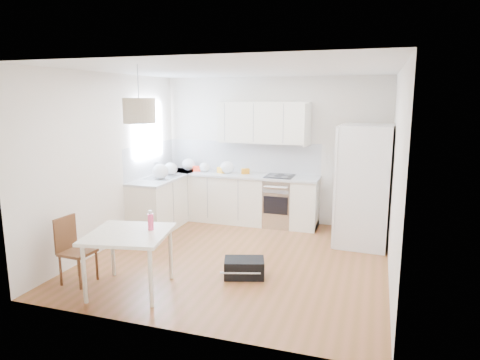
% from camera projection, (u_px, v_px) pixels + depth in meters
% --- Properties ---
extents(floor, '(4.20, 4.20, 0.00)m').
position_uv_depth(floor, '(238.00, 258.00, 6.30)').
color(floor, brown).
rests_on(floor, ground).
extents(ceiling, '(4.20, 4.20, 0.00)m').
position_uv_depth(ceiling, '(238.00, 70.00, 5.79)').
color(ceiling, white).
rests_on(ceiling, wall_back).
extents(wall_back, '(4.20, 0.00, 4.20)m').
position_uv_depth(wall_back, '(273.00, 150.00, 8.01)').
color(wall_back, silver).
rests_on(wall_back, floor).
extents(wall_left, '(0.00, 4.20, 4.20)m').
position_uv_depth(wall_left, '(111.00, 161.00, 6.68)').
color(wall_left, silver).
rests_on(wall_left, floor).
extents(wall_right, '(0.00, 4.20, 4.20)m').
position_uv_depth(wall_right, '(396.00, 176.00, 5.41)').
color(wall_right, silver).
rests_on(wall_right, floor).
extents(window_glassblock, '(0.02, 1.00, 1.00)m').
position_uv_depth(window_glassblock, '(148.00, 130.00, 7.68)').
color(window_glassblock, '#BFE0F9').
rests_on(window_glassblock, wall_left).
extents(cabinets_back, '(3.00, 0.60, 0.88)m').
position_uv_depth(cabinets_back, '(238.00, 199.00, 8.08)').
color(cabinets_back, white).
rests_on(cabinets_back, floor).
extents(cabinets_left, '(0.60, 1.80, 0.88)m').
position_uv_depth(cabinets_left, '(166.00, 201.00, 7.89)').
color(cabinets_left, white).
rests_on(cabinets_left, floor).
extents(counter_back, '(3.02, 0.64, 0.04)m').
position_uv_depth(counter_back, '(238.00, 175.00, 8.00)').
color(counter_back, '#A9ABAE').
rests_on(counter_back, cabinets_back).
extents(counter_left, '(0.64, 1.82, 0.04)m').
position_uv_depth(counter_left, '(165.00, 177.00, 7.80)').
color(counter_left, '#A9ABAE').
rests_on(counter_left, cabinets_left).
extents(backsplash_back, '(3.00, 0.01, 0.58)m').
position_uv_depth(backsplash_back, '(243.00, 157.00, 8.21)').
color(backsplash_back, silver).
rests_on(backsplash_back, wall_back).
extents(backsplash_left, '(0.01, 1.80, 0.58)m').
position_uv_depth(backsplash_left, '(150.00, 159.00, 7.83)').
color(backsplash_left, silver).
rests_on(backsplash_left, wall_left).
extents(upper_cabinets, '(1.70, 0.32, 0.75)m').
position_uv_depth(upper_cabinets, '(264.00, 123.00, 7.80)').
color(upper_cabinets, white).
rests_on(upper_cabinets, wall_back).
extents(range_oven, '(0.50, 0.61, 0.88)m').
position_uv_depth(range_oven, '(279.00, 202.00, 7.84)').
color(range_oven, '#B7B9BC').
rests_on(range_oven, floor).
extents(sink, '(0.50, 0.80, 0.16)m').
position_uv_depth(sink, '(164.00, 177.00, 7.75)').
color(sink, '#B7B9BC').
rests_on(sink, counter_left).
extents(refrigerator, '(0.96, 1.01, 1.91)m').
position_uv_depth(refrigerator, '(365.00, 185.00, 6.78)').
color(refrigerator, white).
rests_on(refrigerator, floor).
extents(dining_table, '(1.09, 1.09, 0.74)m').
position_uv_depth(dining_table, '(129.00, 239.00, 5.14)').
color(dining_table, beige).
rests_on(dining_table, floor).
extents(dining_chair, '(0.39, 0.39, 0.86)m').
position_uv_depth(dining_chair, '(78.00, 251.00, 5.39)').
color(dining_chair, '#482D15').
rests_on(dining_chair, floor).
extents(drink_bottle, '(0.07, 0.07, 0.25)m').
position_uv_depth(drink_bottle, '(151.00, 220.00, 5.21)').
color(drink_bottle, '#ED426F').
rests_on(drink_bottle, dining_table).
extents(gym_bag, '(0.60, 0.48, 0.24)m').
position_uv_depth(gym_bag, '(244.00, 268.00, 5.63)').
color(gym_bag, black).
rests_on(gym_bag, floor).
extents(pendant_lamp, '(0.41, 0.41, 0.29)m').
position_uv_depth(pendant_lamp, '(139.00, 111.00, 4.90)').
color(pendant_lamp, '#C0B494').
rests_on(pendant_lamp, ceiling).
extents(grocery_bag_a, '(0.26, 0.23, 0.24)m').
position_uv_depth(grocery_bag_a, '(189.00, 164.00, 8.34)').
color(grocery_bag_a, white).
rests_on(grocery_bag_a, counter_back).
extents(grocery_bag_b, '(0.20, 0.17, 0.18)m').
position_uv_depth(grocery_bag_b, '(205.00, 167.00, 8.17)').
color(grocery_bag_b, white).
rests_on(grocery_bag_b, counter_back).
extents(grocery_bag_c, '(0.26, 0.22, 0.23)m').
position_uv_depth(grocery_bag_c, '(227.00, 167.00, 8.03)').
color(grocery_bag_c, white).
rests_on(grocery_bag_c, counter_back).
extents(grocery_bag_d, '(0.25, 0.21, 0.23)m').
position_uv_depth(grocery_bag_d, '(171.00, 169.00, 7.90)').
color(grocery_bag_d, white).
rests_on(grocery_bag_d, counter_back).
extents(grocery_bag_e, '(0.29, 0.25, 0.26)m').
position_uv_depth(grocery_bag_e, '(160.00, 171.00, 7.52)').
color(grocery_bag_e, white).
rests_on(grocery_bag_e, counter_left).
extents(snack_orange, '(0.17, 0.15, 0.10)m').
position_uv_depth(snack_orange, '(245.00, 171.00, 8.00)').
color(snack_orange, orange).
rests_on(snack_orange, counter_back).
extents(snack_yellow, '(0.19, 0.17, 0.11)m').
position_uv_depth(snack_yellow, '(221.00, 170.00, 8.08)').
color(snack_yellow, orange).
rests_on(snack_yellow, counter_back).
extents(snack_red, '(0.16, 0.11, 0.10)m').
position_uv_depth(snack_red, '(197.00, 169.00, 8.27)').
color(snack_red, red).
rests_on(snack_red, counter_back).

